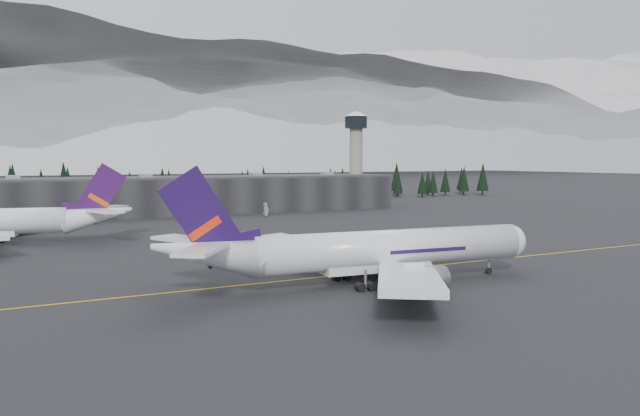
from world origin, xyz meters
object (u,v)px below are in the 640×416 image
terminal (175,195)px  control_tower (356,147)px  gse_vehicle_a (90,221)px  gse_vehicle_b (266,214)px  jet_main (361,251)px

terminal → control_tower: control_tower is taller
gse_vehicle_a → gse_vehicle_b: gse_vehicle_a is taller
jet_main → gse_vehicle_b: size_ratio=13.48×
control_tower → jet_main: 162.74m
jet_main → terminal: bearing=92.3°
terminal → gse_vehicle_a: size_ratio=28.41×
jet_main → gse_vehicle_b: (32.62, 109.91, -4.24)m
jet_main → gse_vehicle_a: 113.95m
control_tower → gse_vehicle_b: 63.06m
terminal → gse_vehicle_b: bearing=-47.1°
gse_vehicle_b → gse_vehicle_a: bearing=-88.7°
terminal → jet_main: jet_main is taller
jet_main → gse_vehicle_a: size_ratio=10.70×
gse_vehicle_b → terminal: bearing=-133.9°
terminal → gse_vehicle_a: 39.44m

